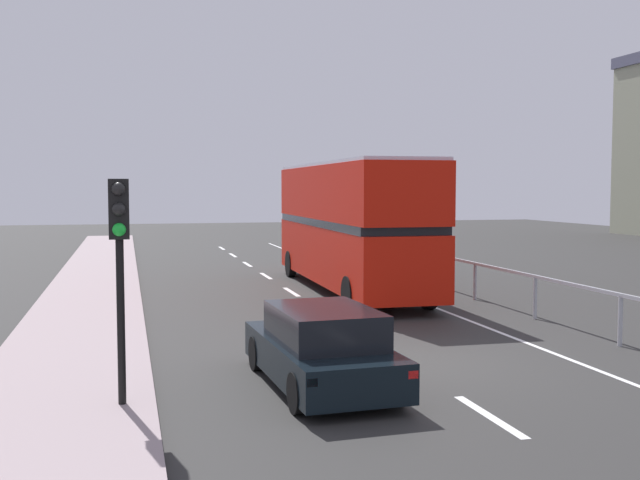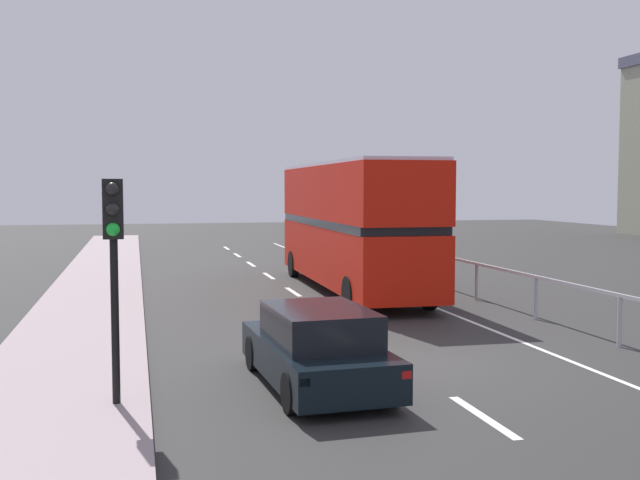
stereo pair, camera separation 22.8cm
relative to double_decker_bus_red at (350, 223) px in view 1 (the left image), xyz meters
name	(u,v)px [view 1 (the left image)]	position (x,y,z in m)	size (l,w,h in m)	color
ground_plane	(403,365)	(-1.94, -10.15, -2.32)	(73.91, 120.00, 0.10)	#2C2B2A
near_sidewalk_kerb	(65,379)	(-8.26, -10.15, -2.20)	(2.97, 80.00, 0.14)	gray
lane_paint_markings	(366,297)	(0.08, -1.53, -2.27)	(3.44, 46.00, 0.01)	silver
bridge_side_railing	(451,264)	(3.13, -1.15, -1.34)	(0.10, 42.00, 1.16)	#A8AAB3
double_decker_bus_red	(350,223)	(0.00, 0.00, 0.00)	(2.76, 11.55, 4.23)	red
hatchback_car_near	(322,349)	(-3.97, -11.52, -1.60)	(1.97, 4.36, 1.40)	black
traffic_signal_pole	(119,236)	(-7.28, -12.23, 0.43)	(0.30, 0.42, 3.42)	black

